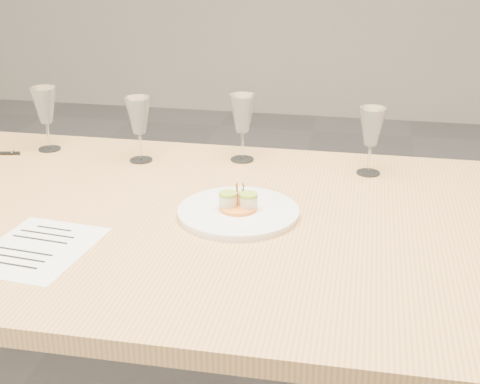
% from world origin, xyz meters
% --- Properties ---
extents(dining_table, '(2.40, 1.00, 0.75)m').
position_xyz_m(dining_table, '(0.00, 0.00, 0.68)').
color(dining_table, '#DFA861').
rests_on(dining_table, ground).
extents(dinner_plate, '(0.28, 0.28, 0.07)m').
position_xyz_m(dinner_plate, '(0.08, 0.01, 0.76)').
color(dinner_plate, white).
rests_on(dinner_plate, dining_table).
extents(recipe_sheet, '(0.23, 0.28, 0.00)m').
position_xyz_m(recipe_sheet, '(-0.30, -0.23, 0.75)').
color(recipe_sheet, white).
rests_on(recipe_sheet, dining_table).
extents(wine_glass_1, '(0.07, 0.07, 0.18)m').
position_xyz_m(wine_glass_1, '(-0.55, 0.36, 0.88)').
color(wine_glass_1, white).
rests_on(wine_glass_1, dining_table).
extents(wine_glass_2, '(0.07, 0.07, 0.18)m').
position_xyz_m(wine_glass_2, '(-0.26, 0.32, 0.88)').
color(wine_glass_2, white).
rests_on(wine_glass_2, dining_table).
extents(wine_glass_3, '(0.07, 0.07, 0.19)m').
position_xyz_m(wine_glass_3, '(0.02, 0.38, 0.88)').
color(wine_glass_3, white).
rests_on(wine_glass_3, dining_table).
extents(wine_glass_4, '(0.07, 0.07, 0.18)m').
position_xyz_m(wine_glass_4, '(0.36, 0.34, 0.87)').
color(wine_glass_4, white).
rests_on(wine_glass_4, dining_table).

